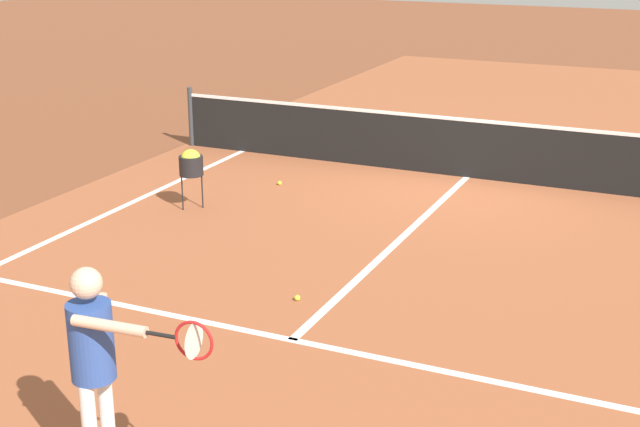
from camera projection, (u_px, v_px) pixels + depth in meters
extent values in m
plane|color=brown|center=(467.00, 177.00, 14.35)|extent=(60.00, 60.00, 0.00)
cube|color=#9E5433|center=(467.00, 177.00, 14.35)|extent=(10.62, 24.40, 0.00)
cube|color=white|center=(4.00, 262.00, 10.81)|extent=(0.10, 11.89, 0.01)
cube|color=white|center=(292.00, 340.00, 8.81)|extent=(8.22, 0.10, 0.01)
cube|color=white|center=(400.00, 239.00, 11.58)|extent=(0.10, 6.40, 0.01)
cylinder|color=#33383D|center=(191.00, 117.00, 16.20)|extent=(0.09, 0.09, 1.07)
cube|color=black|center=(468.00, 150.00, 14.20)|extent=(10.33, 0.02, 0.91)
cube|color=white|center=(470.00, 120.00, 14.05)|extent=(10.33, 0.03, 0.05)
cylinder|color=white|center=(107.00, 421.00, 6.63)|extent=(0.11, 0.11, 0.83)
cylinder|color=#2D4C99|center=(91.00, 341.00, 6.31)|extent=(0.32, 0.32, 0.58)
sphere|color=beige|center=(86.00, 283.00, 6.17)|extent=(0.23, 0.23, 0.23)
cylinder|color=beige|center=(105.00, 330.00, 6.46)|extent=(0.08, 0.08, 0.56)
cylinder|color=beige|center=(110.00, 326.00, 5.99)|extent=(0.57, 0.12, 0.08)
cylinder|color=black|center=(161.00, 335.00, 5.86)|extent=(0.22, 0.04, 0.03)
torus|color=red|center=(194.00, 341.00, 5.79)|extent=(0.28, 0.04, 0.28)
cylinder|color=silver|center=(194.00, 341.00, 5.79)|extent=(0.02, 0.25, 0.25)
cylinder|color=black|center=(191.00, 166.00, 12.59)|extent=(0.34, 0.34, 0.28)
cylinder|color=black|center=(182.00, 193.00, 12.67)|extent=(0.02, 0.02, 0.50)
cylinder|color=black|center=(202.00, 191.00, 12.76)|extent=(0.02, 0.02, 0.50)
sphere|color=#CCE033|center=(191.00, 159.00, 12.56)|extent=(0.29, 0.29, 0.29)
sphere|color=#CCE033|center=(280.00, 183.00, 13.92)|extent=(0.07, 0.07, 0.07)
sphere|color=#CCE033|center=(297.00, 298.00, 9.71)|extent=(0.07, 0.07, 0.07)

